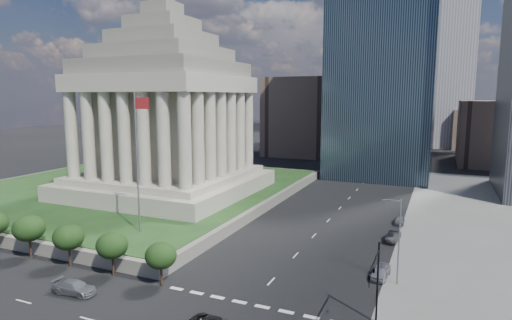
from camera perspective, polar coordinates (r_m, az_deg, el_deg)
The scene contains 15 objects.
ground at distance 126.83m, azimuth 15.46°, elevation -1.52°, with size 500.00×500.00×0.00m, color black.
plaza_terrace at distance 98.69m, azimuth -16.20°, elevation -3.81°, with size 66.00×70.00×1.80m, color #5F5B51.
plaza_lawn at distance 98.50m, azimuth -16.22°, elevation -3.27°, with size 64.00×68.00×0.10m, color #1C3817.
war_memorial at distance 88.23m, azimuth -12.02°, elevation 8.34°, with size 34.00×34.00×39.00m, color #9C9583, non-canonical shape.
flagpole at distance 62.29m, azimuth -15.50°, elevation 0.60°, with size 2.52×0.24×20.00m.
tree_row at distance 67.43m, azimuth -29.83°, elevation -8.43°, with size 53.00×4.00×6.00m, color black, non-canonical shape.
midrise_glass at distance 120.12m, azimuth 16.64°, elevation 12.27°, with size 26.00×26.00×60.00m, color black.
building_filler_ne at distance 154.95m, azimuth 29.05°, elevation 3.22°, with size 20.00×30.00×20.00m, color brown.
building_filler_nw at distance 161.09m, azimuth 6.56°, elevation 5.81°, with size 24.00×30.00×28.00m, color brown.
traffic_signal_ne at distance 41.09m, azimuth 15.61°, elevation -14.85°, with size 0.30×5.74×8.00m.
street_lamp_north at distance 51.42m, azimuth 18.37°, elevation -9.68°, with size 2.13×0.22×10.00m.
suv_grey at distance 52.39m, azimuth -23.04°, elevation -15.36°, with size 2.04×5.02×1.46m, color slate.
parked_sedan_near at distance 54.42m, azimuth 16.28°, elevation -14.06°, with size 1.79×4.45×1.52m, color gray.
parked_sedan_mid at distance 67.35m, azimuth 17.83°, elevation -9.75°, with size 1.52×4.35×1.43m, color black.
parked_sedan_far at distance 76.73m, azimuth 18.59°, elevation -7.61°, with size 3.79×1.52×1.29m, color slate.
Camera 1 is at (17.23, -23.83, 21.29)m, focal length 30.00 mm.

